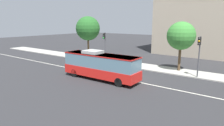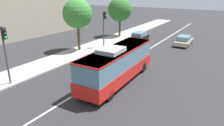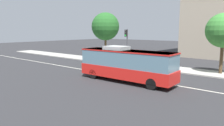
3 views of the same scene
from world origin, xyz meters
TOP-DOWN VIEW (x-y plane):
  - ground_plane at (0.00, 0.00)m, footprint 160.00×160.00m
  - sidewalk_kerb at (0.00, 7.55)m, footprint 80.00×3.79m
  - lane_centre_line at (0.00, 0.00)m, footprint 76.00×0.16m
  - transit_bus at (-2.55, -1.66)m, footprint 10.06×2.73m
  - sedan_beige at (14.27, -3.65)m, footprint 4.52×1.87m
  - sedan_black at (13.28, 3.30)m, footprint 4.56×1.95m
  - traffic_light_near_corner at (-8.04, 5.97)m, footprint 0.33×0.62m
  - traffic_light_mid_block at (6.82, 5.79)m, footprint 0.34×0.62m
  - street_tree_kerbside_left at (3.82, 8.02)m, footprint 3.89×3.89m
  - street_tree_kerbside_centre at (14.90, 7.80)m, footprint 4.12×4.12m

SIDE VIEW (x-z plane):
  - ground_plane at x=0.00m, z-range 0.00..0.00m
  - lane_centre_line at x=0.00m, z-range 0.00..0.01m
  - sidewalk_kerb at x=0.00m, z-range 0.00..0.14m
  - sedan_beige at x=14.27m, z-range -0.01..1.46m
  - sedan_black at x=13.28m, z-range -0.01..1.46m
  - transit_bus at x=-2.55m, z-range 0.08..3.54m
  - traffic_light_near_corner at x=-8.04m, z-range 0.96..6.16m
  - traffic_light_mid_block at x=6.82m, z-range 0.96..6.16m
  - street_tree_kerbside_centre at x=14.90m, z-range 1.33..8.14m
  - street_tree_kerbside_left at x=3.82m, z-range 1.52..8.50m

